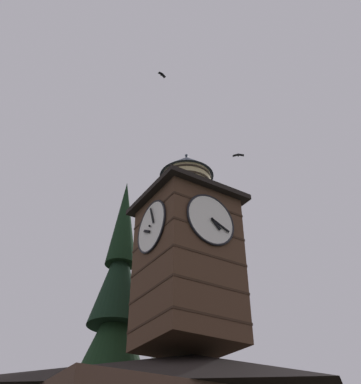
% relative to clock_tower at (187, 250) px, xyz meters
% --- Properties ---
extents(clock_tower, '(4.32, 4.32, 9.83)m').
position_rel_clock_tower_xyz_m(clock_tower, '(0.00, 0.00, 0.00)').
color(clock_tower, '#4C3323').
rests_on(clock_tower, building_main).
extents(pine_tree_behind, '(5.24, 5.24, 17.69)m').
position_rel_clock_tower_xyz_m(pine_tree_behind, '(0.77, -5.49, -3.65)').
color(pine_tree_behind, '#473323').
rests_on(pine_tree_behind, ground_plane).
extents(moon, '(2.03, 2.03, 2.03)m').
position_rel_clock_tower_xyz_m(moon, '(-14.04, -27.20, 3.65)').
color(moon, silver).
extents(flying_bird_high, '(0.63, 0.52, 0.13)m').
position_rel_clock_tower_xyz_m(flying_bird_high, '(-3.83, -0.33, 7.36)').
color(flying_bird_high, black).
extents(flying_bird_low, '(0.54, 0.29, 0.12)m').
position_rel_clock_tower_xyz_m(flying_bird_low, '(1.48, -0.22, 10.95)').
color(flying_bird_low, black).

